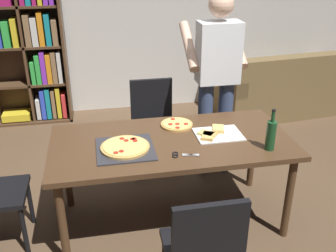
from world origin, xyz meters
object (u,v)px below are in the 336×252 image
Objects in this scene: wine_bottle at (271,135)px; second_pizza_plain at (177,124)px; chair_far_side at (153,119)px; chair_near_camera at (203,248)px; bookshelf at (10,51)px; kitchen_scissors at (181,155)px; person_serving_pizza at (217,76)px; dining_table at (172,148)px; couch at (281,91)px; pepperoni_pizza_on_tray at (125,148)px.

wine_bottle is 1.20× the size of second_pizza_plain.
chair_far_side is 1.43m from wine_bottle.
bookshelf is (-1.53, 3.30, 0.41)m from chair_near_camera.
person_serving_pizza is at bearing 59.93° from kitchen_scissors.
wine_bottle is (2.20, -2.65, -0.05)m from bookshelf.
dining_table is 9.27× the size of kitchen_scissors.
person_serving_pizza is 0.70m from second_pizza_plain.
person_serving_pizza is 1.13m from kitchen_scissors.
bookshelf is (-1.53, 1.44, 0.41)m from chair_far_side.
dining_table is 0.26m from kitchen_scissors.
dining_table is at bearing 93.52° from kitchen_scissors.
bookshelf is at bearing 120.56° from kitchen_scissors.
couch is at bearing 29.03° from chair_far_side.
pepperoni_pizza_on_tray is at bearing -109.80° from chair_far_side.
chair_near_camera is at bearing -90.00° from chair_far_side.
couch reaches higher than kitchen_scissors.
person_serving_pizza is (-1.34, -1.28, 0.70)m from couch.
couch is at bearing 61.38° from wine_bottle.
person_serving_pizza reaches higher than kitchen_scissors.
kitchen_scissors is at bearing 177.23° from wine_bottle.
chair_near_camera reaches higher than pepperoni_pizza_on_tray.
wine_bottle is at bearing -10.76° from pepperoni_pizza_on_tray.
chair_near_camera is at bearing -91.27° from kitchen_scissors.
pepperoni_pizza_on_tray is at bearing 169.24° from wine_bottle.
wine_bottle is at bearing -118.62° from couch.
chair_near_camera is at bearing -94.47° from second_pizza_plain.
bookshelf reaches higher than dining_table.
couch reaches higher than second_pizza_plain.
dining_table is 0.94× the size of bookshelf.
dining_table is 2.83m from bookshelf.
chair_far_side is at bearing 90.00° from chair_near_camera.
person_serving_pizza is at bearing 51.30° from dining_table.
couch is 8.97× the size of kitchen_scissors.
person_serving_pizza is 5.54× the size of wine_bottle.
chair_near_camera is 1.00m from wine_bottle.
person_serving_pizza reaches higher than wine_bottle.
person_serving_pizza is (0.57, 1.64, 0.49)m from chair_near_camera.
pepperoni_pizza_on_tray is (-0.36, -1.01, 0.25)m from chair_far_side.
chair_far_side is 2.85× the size of wine_bottle.
kitchen_scissors is (-0.55, -0.95, -0.24)m from person_serving_pizza.
couch is 0.91× the size of bookshelf.
chair_near_camera is 1.00× the size of chair_far_side.
second_pizza_plain is (1.62, -2.12, -0.16)m from bookshelf.
person_serving_pizza is at bearing -136.32° from couch.
kitchen_scissors is at bearing 88.73° from chair_near_camera.
chair_far_side is at bearing -43.32° from bookshelf.
bookshelf is 3.45m from wine_bottle.
second_pizza_plain is at bearing 81.16° from kitchen_scissors.
kitchen_scissors is (-1.89, -2.23, 0.45)m from couch.
pepperoni_pizza_on_tray is (-2.27, -2.07, 0.46)m from couch.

